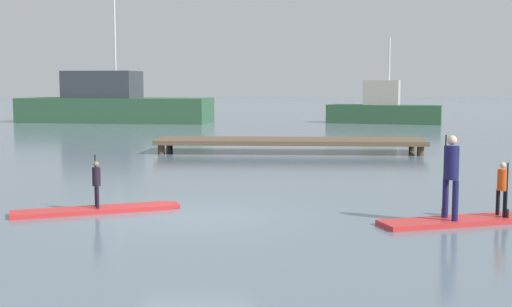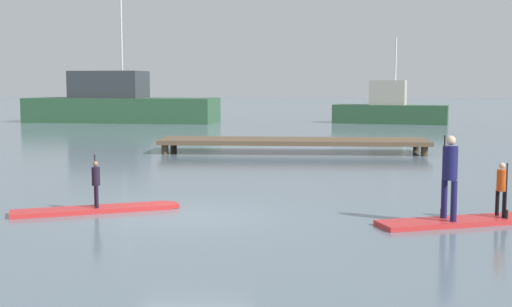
# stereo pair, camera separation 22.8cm
# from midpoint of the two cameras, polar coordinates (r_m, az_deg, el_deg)

# --- Properties ---
(ground_plane) EXTENTS (240.00, 240.00, 0.00)m
(ground_plane) POSITION_cam_midpoint_polar(r_m,az_deg,el_deg) (14.76, -5.82, -5.28)
(ground_plane) COLOR slate
(paddleboard_near) EXTENTS (3.61, 1.99, 0.10)m
(paddleboard_near) POSITION_cam_midpoint_polar(r_m,az_deg,el_deg) (15.58, -13.69, -4.63)
(paddleboard_near) COLOR red
(paddleboard_near) RESTS_ON ground
(paddler_child_solo) EXTENTS (0.24, 0.35, 1.17)m
(paddler_child_solo) POSITION_cam_midpoint_polar(r_m,az_deg,el_deg) (15.50, -13.71, -2.32)
(paddler_child_solo) COLOR black
(paddler_child_solo) RESTS_ON paddleboard_near
(paddleboard_far) EXTENTS (3.66, 1.89, 0.10)m
(paddleboard_far) POSITION_cam_midpoint_polar(r_m,az_deg,el_deg) (14.58, 16.69, -5.44)
(paddleboard_far) COLOR red
(paddleboard_far) RESTS_ON ground
(paddler_adult) EXTENTS (0.39, 0.51, 1.72)m
(paddler_adult) POSITION_cam_midpoint_polar(r_m,az_deg,el_deg) (14.24, 15.66, -1.45)
(paddler_adult) COLOR #19194C
(paddler_adult) RESTS_ON paddleboard_far
(paddler_child_front) EXTENTS (0.25, 0.38, 1.14)m
(paddler_child_front) POSITION_cam_midpoint_polar(r_m,az_deg,el_deg) (14.95, 19.63, -2.59)
(paddler_child_front) COLOR black
(paddler_child_front) RESTS_ON paddleboard_far
(fishing_boat_white_large) EXTENTS (14.09, 5.46, 12.22)m
(fishing_boat_white_large) POSITION_cam_midpoint_polar(r_m,az_deg,el_deg) (50.38, -12.12, 4.12)
(fishing_boat_white_large) COLOR #2D5638
(fishing_boat_white_large) RESTS_ON ground
(fishing_boat_green_midground) EXTENTS (8.15, 3.92, 5.99)m
(fishing_boat_green_midground) POSITION_cam_midpoint_polar(r_m,az_deg,el_deg) (48.56, 10.53, 3.71)
(fishing_boat_green_midground) COLOR #2D5638
(fishing_boat_green_midground) RESTS_ON ground
(floating_dock) EXTENTS (10.95, 2.45, 0.56)m
(floating_dock) POSITION_cam_midpoint_polar(r_m,az_deg,el_deg) (27.92, 2.62, 1.04)
(floating_dock) COLOR brown
(floating_dock) RESTS_ON ground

